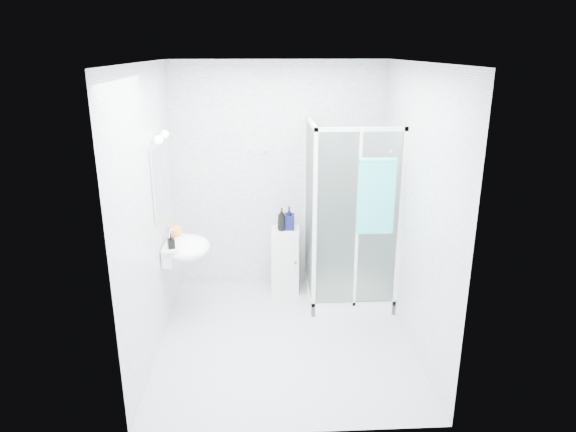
{
  "coord_description": "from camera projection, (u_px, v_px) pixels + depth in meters",
  "views": [
    {
      "loc": [
        -0.2,
        -4.4,
        2.71
      ],
      "look_at": [
        0.05,
        0.35,
        1.15
      ],
      "focal_mm": 32.0,
      "sensor_mm": 36.0,
      "label": 1
    }
  ],
  "objects": [
    {
      "name": "wall_basin",
      "position": [
        185.0,
        248.0,
        5.16
      ],
      "size": [
        0.46,
        0.56,
        0.35
      ],
      "color": "white",
      "rests_on": "ground"
    },
    {
      "name": "room",
      "position": [
        285.0,
        212.0,
        4.63
      ],
      "size": [
        2.4,
        2.6,
        2.6
      ],
      "color": "silver",
      "rests_on": "ground"
    },
    {
      "name": "hand_towel",
      "position": [
        376.0,
        194.0,
        5.0
      ],
      "size": [
        0.36,
        0.05,
        0.77
      ],
      "color": "#34BFC4",
      "rests_on": "shower_enclosure"
    },
    {
      "name": "wall_hooks",
      "position": [
        257.0,
        151.0,
        5.71
      ],
      "size": [
        0.23,
        0.06,
        0.03
      ],
      "color": "silver",
      "rests_on": "room"
    },
    {
      "name": "shampoo_bottle_b",
      "position": [
        289.0,
        218.0,
        5.77
      ],
      "size": [
        0.13,
        0.13,
        0.26
      ],
      "primitive_type": "imported",
      "rotation": [
        0.0,
        0.0,
        -0.11
      ],
      "color": "#0A0D3F",
      "rests_on": "storage_cabinet"
    },
    {
      "name": "shampoo_bottle_a",
      "position": [
        282.0,
        219.0,
        5.74
      ],
      "size": [
        0.12,
        0.12,
        0.26
      ],
      "primitive_type": "imported",
      "rotation": [
        0.0,
        0.0,
        0.2
      ],
      "color": "black",
      "rests_on": "storage_cabinet"
    },
    {
      "name": "soap_dispenser_black",
      "position": [
        171.0,
        241.0,
        4.95
      ],
      "size": [
        0.08,
        0.08,
        0.14
      ],
      "primitive_type": "imported",
      "rotation": [
        0.0,
        0.0,
        0.37
      ],
      "color": "black",
      "rests_on": "wall_basin"
    },
    {
      "name": "shower_enclosure",
      "position": [
        342.0,
        264.0,
        5.65
      ],
      "size": [
        0.9,
        0.95,
        2.0
      ],
      "color": "white",
      "rests_on": "ground"
    },
    {
      "name": "mirror",
      "position": [
        159.0,
        180.0,
        4.93
      ],
      "size": [
        0.02,
        0.6,
        0.7
      ],
      "primitive_type": "cube",
      "color": "white",
      "rests_on": "room"
    },
    {
      "name": "soap_dispenser_orange",
      "position": [
        176.0,
        228.0,
        5.26
      ],
      "size": [
        0.14,
        0.14,
        0.17
      ],
      "primitive_type": "imported",
      "rotation": [
        0.0,
        0.0,
        0.04
      ],
      "color": "orange",
      "rests_on": "wall_basin"
    },
    {
      "name": "vanity_lights",
      "position": [
        161.0,
        137.0,
        4.8
      ],
      "size": [
        0.1,
        0.4,
        0.08
      ],
      "color": "silver",
      "rests_on": "room"
    },
    {
      "name": "storage_cabinet",
      "position": [
        286.0,
        260.0,
        5.92
      ],
      "size": [
        0.34,
        0.35,
        0.76
      ],
      "rotation": [
        0.0,
        0.0,
        -0.09
      ],
      "color": "silver",
      "rests_on": "ground"
    }
  ]
}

